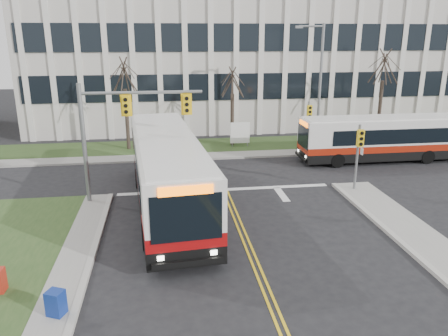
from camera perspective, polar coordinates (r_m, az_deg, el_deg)
ground at (r=17.46m, az=3.94°, el=-11.98°), size 120.00×120.00×0.00m
sidewalk_cross at (r=32.34m, az=7.16°, el=1.90°), size 44.00×1.60×0.14m
building_lawn at (r=34.96m, az=5.99°, el=3.08°), size 44.00×5.00×0.12m
office_building at (r=45.73m, az=2.56°, el=13.99°), size 40.00×16.00×12.00m
mast_arm_signal at (r=22.60m, az=-13.84°, el=5.85°), size 6.11×0.38×6.20m
signal_pole_near at (r=24.92m, az=17.18°, el=2.46°), size 0.34×0.39×3.80m
signal_pole_far at (r=32.62m, az=10.98°, el=6.24°), size 0.34×0.39×3.80m
streetlight at (r=33.26m, az=12.19°, el=11.07°), size 2.15×0.25×9.20m
directory_sign at (r=33.72m, az=2.10°, el=4.58°), size 1.50×0.12×2.00m
tree_left at (r=33.16m, az=-12.90°, el=11.56°), size 1.80×1.80×7.70m
tree_mid at (r=33.72m, az=1.11°, el=10.99°), size 1.80×1.80×6.82m
tree_right at (r=37.25m, az=20.16°, el=12.14°), size 1.80×1.80×8.25m
bus_main at (r=21.90m, az=-7.44°, el=-0.76°), size 4.12×13.79×3.62m
bus_cross at (r=32.03m, az=19.94°, el=3.51°), size 11.34×2.50×3.02m
newspaper_box_blue at (r=15.04m, az=-21.08°, el=-16.33°), size 0.64×0.62×0.95m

